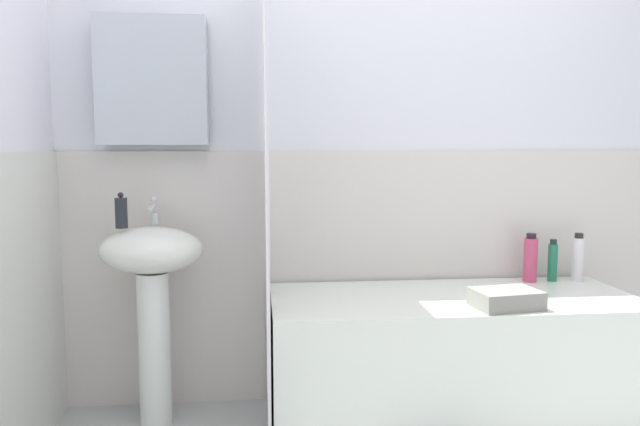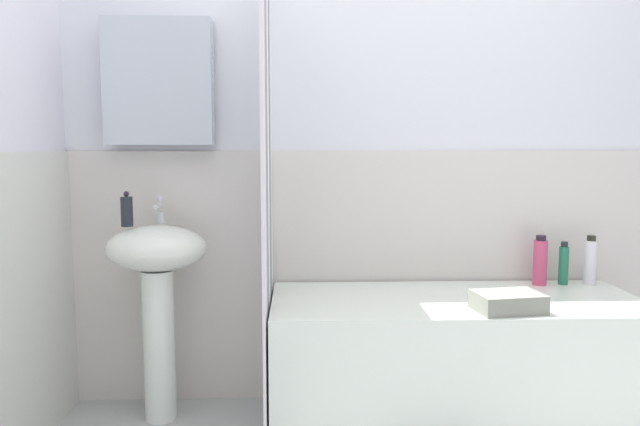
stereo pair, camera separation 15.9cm
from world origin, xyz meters
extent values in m
cube|color=white|center=(0.00, 1.27, 1.20)|extent=(3.60, 0.05, 2.40)
cube|color=silver|center=(0.00, 1.24, 0.60)|extent=(3.60, 0.02, 1.20)
cube|color=silver|center=(-1.09, 1.18, 1.51)|extent=(0.48, 0.12, 0.56)
cylinder|color=white|center=(-1.09, 1.03, 0.34)|extent=(0.14, 0.14, 0.68)
ellipsoid|color=white|center=(-1.09, 1.03, 0.78)|extent=(0.44, 0.34, 0.20)
cylinder|color=silver|center=(-1.09, 1.13, 0.90)|extent=(0.03, 0.03, 0.05)
cylinder|color=silver|center=(-1.09, 1.08, 0.96)|extent=(0.02, 0.10, 0.02)
sphere|color=silver|center=(-1.09, 1.13, 0.99)|extent=(0.03, 0.03, 0.03)
cylinder|color=#22262D|center=(-1.21, 1.01, 0.94)|extent=(0.05, 0.05, 0.13)
sphere|color=#28202F|center=(-1.21, 1.01, 1.02)|extent=(0.02, 0.02, 0.02)
cube|color=white|center=(0.20, 0.90, 0.29)|extent=(1.58, 0.65, 0.58)
cube|color=white|center=(-0.60, 0.64, 1.00)|extent=(0.01, 0.13, 2.00)
cube|color=gray|center=(-0.60, 0.77, 1.00)|extent=(0.01, 0.13, 2.00)
cube|color=white|center=(-0.60, 0.90, 1.00)|extent=(0.01, 0.13, 2.00)
cube|color=gray|center=(-0.60, 1.03, 1.00)|extent=(0.01, 0.13, 2.00)
cube|color=white|center=(-0.60, 1.16, 1.00)|extent=(0.01, 0.13, 2.00)
cylinder|color=white|center=(0.89, 1.13, 0.68)|extent=(0.06, 0.06, 0.21)
cylinder|color=#26281E|center=(0.89, 1.13, 0.80)|extent=(0.04, 0.04, 0.02)
cylinder|color=#247554|center=(0.77, 1.13, 0.67)|extent=(0.04, 0.04, 0.18)
cylinder|color=#1F2A29|center=(0.77, 1.13, 0.77)|extent=(0.03, 0.03, 0.02)
cylinder|color=#CF466E|center=(0.66, 1.13, 0.68)|extent=(0.06, 0.06, 0.21)
cylinder|color=#281C29|center=(0.66, 1.13, 0.80)|extent=(0.04, 0.04, 0.02)
cube|color=gray|center=(0.35, 0.69, 0.61)|extent=(0.28, 0.22, 0.07)
camera|label=1|loc=(-0.63, -1.59, 1.22)|focal=33.83mm
camera|label=2|loc=(-0.47, -1.60, 1.22)|focal=33.83mm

